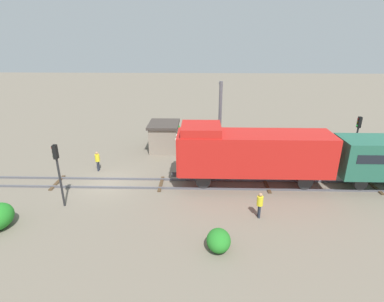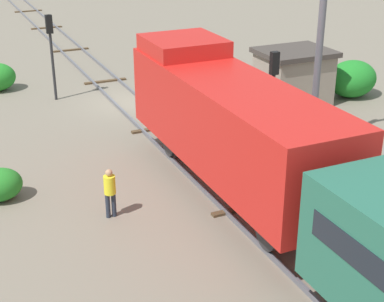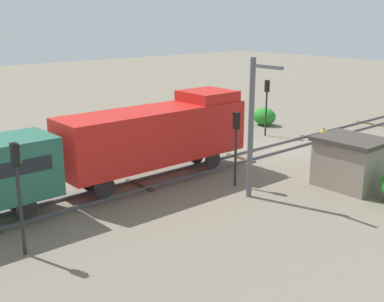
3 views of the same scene
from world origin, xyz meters
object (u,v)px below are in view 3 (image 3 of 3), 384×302
traffic_signal_mid (236,135)px  catenary_mast (252,125)px  locomotive (158,133)px  worker_by_signal (119,149)px  worker_near_track (323,137)px  traffic_signal_far (18,179)px  traffic_signal_near (267,97)px  relay_hut (350,162)px

traffic_signal_mid → catenary_mast: size_ratio=0.58×
locomotive → worker_by_signal: (4.20, -0.01, -1.78)m
worker_near_track → traffic_signal_far: bearing=-51.5°
traffic_signal_near → worker_near_track: 5.97m
worker_near_track → catenary_mast: bearing=-40.1°
worker_by_signal → catenary_mast: 9.89m
relay_hut → locomotive: bearing=44.1°
locomotive → catenary_mast: (-5.07, -2.01, 1.02)m
worker_near_track → worker_by_signal: size_ratio=1.00×
traffic_signal_mid → worker_by_signal: bearing=19.1°
locomotive → worker_near_track: locomotive is taller
traffic_signal_mid → relay_hut: size_ratio=1.17×
traffic_signal_mid → traffic_signal_far: size_ratio=0.91×
worker_near_track → traffic_signal_mid: bearing=-48.7°
locomotive → worker_near_track: 12.62m
traffic_signal_mid → traffic_signal_near: bearing=-56.9°
traffic_signal_near → worker_near_track: (-5.60, 0.52, -2.00)m
locomotive → relay_hut: (-7.50, -7.26, -1.38)m
traffic_signal_near → traffic_signal_far: 23.06m
traffic_signal_mid → worker_near_track: 9.84m
traffic_signal_near → worker_near_track: traffic_signal_near is taller
locomotive → traffic_signal_far: size_ratio=2.58×
traffic_signal_near → locomotive: bearing=104.1°
catenary_mast → relay_hut: 6.26m
worker_near_track → relay_hut: bearing=-9.1°
traffic_signal_mid → traffic_signal_far: (-0.20, 11.89, 0.25)m
traffic_signal_mid → worker_near_track: (1.00, -9.61, -1.86)m
traffic_signal_mid → catenary_mast: catenary_mast is taller
locomotive → traffic_signal_near: locomotive is taller
traffic_signal_mid → worker_by_signal: traffic_signal_mid is taller
locomotive → traffic_signal_near: (3.20, -12.78, 0.22)m
traffic_signal_mid → worker_near_track: bearing=-84.1°
worker_by_signal → traffic_signal_near: bearing=150.9°
relay_hut → worker_near_track: bearing=-44.4°
locomotive → traffic_signal_far: locomotive is taller
worker_near_track → worker_by_signal: same height
traffic_signal_mid → traffic_signal_far: 11.90m
locomotive → catenary_mast: catenary_mast is taller
locomotive → worker_near_track: (-2.40, -12.26, -1.78)m
traffic_signal_near → catenary_mast: bearing=127.5°
locomotive → traffic_signal_near: size_ratio=2.69×
traffic_signal_far → worker_by_signal: size_ratio=2.64×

